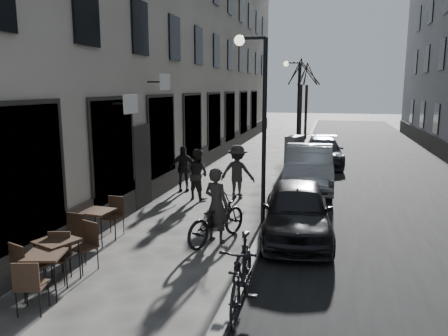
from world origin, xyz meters
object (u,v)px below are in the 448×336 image
at_px(tree_far, 307,74).
at_px(car_near, 297,210).
at_px(bistro_set_c, 98,223).
at_px(pedestrian_near, 197,174).
at_px(streetlamp_near, 258,109).
at_px(car_mid, 309,167).
at_px(utility_cabinet, 294,152).
at_px(streetlamp_far, 295,98).
at_px(bistro_set_b, 58,256).
at_px(tree_near, 301,71).
at_px(bicycle, 216,219).
at_px(bistro_set_a, 45,270).
at_px(moped, 242,274).
at_px(pedestrian_far, 183,168).
at_px(pedestrian_mid, 237,172).
at_px(car_far, 323,152).

relative_size(tree_far, car_near, 1.38).
height_order(bistro_set_c, pedestrian_near, pedestrian_near).
distance_m(streetlamp_near, car_mid, 5.34).
bearing_deg(utility_cabinet, car_near, -63.13).
relative_size(streetlamp_near, pedestrian_near, 2.96).
relative_size(streetlamp_far, bistro_set_b, 2.95).
height_order(tree_near, bicycle, tree_near).
bearing_deg(utility_cabinet, pedestrian_near, -89.64).
height_order(bistro_set_c, bicycle, bicycle).
height_order(bistro_set_a, moped, moped).
height_order(bistro_set_a, pedestrian_near, pedestrian_near).
distance_m(streetlamp_far, bistro_set_c, 15.22).
xyz_separation_m(bistro_set_a, utility_cabinet, (3.24, 14.21, 0.25)).
distance_m(tree_far, bistro_set_c, 24.21).
relative_size(car_near, moped, 1.98).
distance_m(utility_cabinet, car_mid, 4.39).
relative_size(tree_far, pedestrian_far, 3.45).
distance_m(pedestrian_mid, car_far, 7.83).
bearing_deg(car_near, pedestrian_mid, 118.07).
bearing_deg(car_far, tree_far, 94.23).
relative_size(pedestrian_far, car_mid, 0.34).
height_order(bistro_set_b, utility_cabinet, utility_cabinet).
xyz_separation_m(pedestrian_far, car_near, (4.43, -4.11, -0.12)).
distance_m(bistro_set_c, bicycle, 2.86).
bearing_deg(streetlamp_near, car_near, -39.42).
relative_size(pedestrian_near, moped, 0.82).
xyz_separation_m(bistro_set_c, pedestrian_far, (0.18, 5.73, 0.32)).
xyz_separation_m(bistro_set_b, car_near, (4.31, 3.68, 0.20)).
xyz_separation_m(streetlamp_far, bistro_set_a, (-2.97, -17.25, -2.67)).
xyz_separation_m(car_mid, car_far, (0.41, 5.21, -0.14)).
xyz_separation_m(bistro_set_c, car_mid, (4.61, 7.24, 0.30)).
relative_size(bistro_set_c, moped, 0.81).
height_order(tree_near, pedestrian_mid, tree_near).
bearing_deg(utility_cabinet, streetlamp_far, 116.78).
distance_m(streetlamp_far, moped, 17.08).
bearing_deg(bicycle, pedestrian_far, -39.46).
bearing_deg(moped, car_mid, 84.05).
height_order(streetlamp_near, pedestrian_mid, streetlamp_near).
xyz_separation_m(bicycle, pedestrian_mid, (-0.39, 4.27, 0.35)).
bearing_deg(tree_far, streetlamp_near, -90.20).
bearing_deg(pedestrian_mid, utility_cabinet, -98.68).
distance_m(pedestrian_near, car_far, 8.72).
height_order(pedestrian_far, car_far, pedestrian_far).
bearing_deg(pedestrian_far, tree_near, 50.99).
distance_m(tree_far, bicycle, 23.14).
distance_m(tree_near, car_far, 6.69).
bearing_deg(car_mid, pedestrian_near, -146.96).
distance_m(streetlamp_near, tree_far, 21.05).
bearing_deg(bistro_set_a, pedestrian_mid, 61.50).
height_order(bistro_set_a, bistro_set_c, bistro_set_c).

